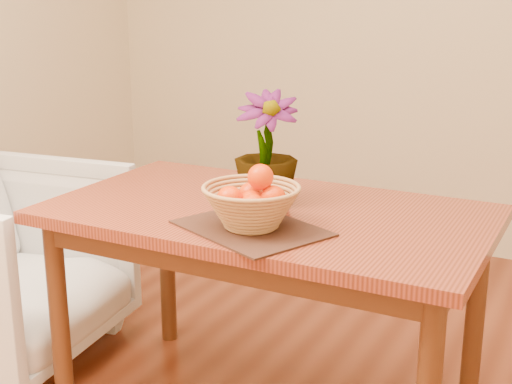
% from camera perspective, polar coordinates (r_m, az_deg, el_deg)
% --- Properties ---
extents(wall_back, '(4.00, 0.02, 2.70)m').
position_cam_1_polar(wall_back, '(4.03, 13.79, 14.29)').
color(wall_back, beige).
rests_on(wall_back, floor).
extents(table, '(1.40, 0.80, 0.75)m').
position_cam_1_polar(table, '(2.31, 0.92, -3.40)').
color(table, maroon).
rests_on(table, floor).
extents(placemat, '(0.50, 0.45, 0.01)m').
position_cam_1_polar(placemat, '(2.08, -0.37, -2.91)').
color(placemat, '#371D14').
rests_on(placemat, table).
extents(wicker_basket, '(0.29, 0.29, 0.12)m').
position_cam_1_polar(wicker_basket, '(2.07, -0.37, -1.30)').
color(wicker_basket, '#AC8347').
rests_on(wicker_basket, placemat).
extents(orange_pile, '(0.18, 0.18, 0.14)m').
position_cam_1_polar(orange_pile, '(2.06, -0.23, -0.23)').
color(orange_pile, '#E13F03').
rests_on(orange_pile, wicker_basket).
extents(potted_plant, '(0.28, 0.28, 0.37)m').
position_cam_1_polar(potted_plant, '(2.30, 0.81, 3.51)').
color(potted_plant, '#184914').
rests_on(potted_plant, table).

